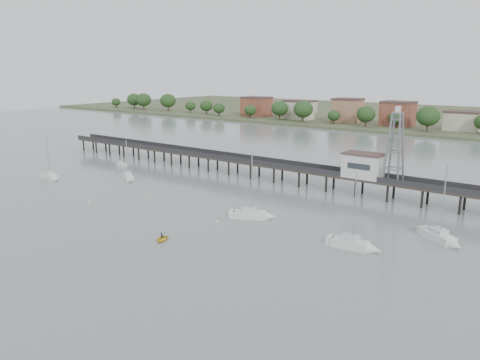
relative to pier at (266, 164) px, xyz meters
The scene contains 14 objects.
ground_plane 60.12m from the pier, 90.00° to the right, with size 500.00×500.00×0.00m, color slate.
pier is the anchor object (origin of this frame).
pier_building 25.16m from the pier, ahead, with size 8.40×5.40×5.30m.
lattice_tower 32.34m from the pier, ahead, with size 3.20×3.20×15.50m.
sailboat_d 48.00m from the pier, 39.15° to the right, with size 7.75×2.85×12.60m.
sailboat_a 53.42m from the pier, 142.39° to the right, with size 7.16×2.47×11.77m.
sailboat_c 31.75m from the pier, 59.30° to the right, with size 7.92×5.70×12.90m.
sailboat_b 34.11m from the pier, 140.63° to the right, with size 6.37×4.38×10.47m.
sailboat_e 50.85m from the pier, 22.66° to the right, with size 7.83×6.21×13.02m.
white_tender 43.77m from the pier, 165.70° to the right, with size 3.80×2.10×1.40m.
yellow_dinghy 46.91m from the pier, 76.76° to the right, with size 2.15×0.62×3.02m, color yellow.
dinghy_occupant 46.91m from the pier, 76.76° to the right, with size 0.43×1.18×0.28m, color black.
mooring_buoys 31.21m from the pier, 96.52° to the right, with size 79.41×14.88×0.39m.
far_shore 179.60m from the pier, 89.89° to the left, with size 500.00×170.00×10.40m.
Camera 1 is at (63.26, -34.03, 26.55)m, focal length 35.00 mm.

